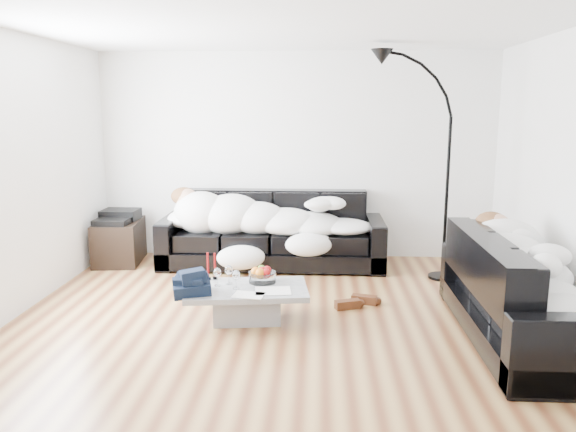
# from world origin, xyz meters

# --- Properties ---
(ground) EXTENTS (5.00, 5.00, 0.00)m
(ground) POSITION_xyz_m (0.00, 0.00, 0.00)
(ground) COLOR brown
(ground) RESTS_ON ground
(wall_back) EXTENTS (5.00, 0.02, 2.60)m
(wall_back) POSITION_xyz_m (0.00, 2.25, 1.30)
(wall_back) COLOR silver
(wall_back) RESTS_ON ground
(wall_left) EXTENTS (0.02, 4.50, 2.60)m
(wall_left) POSITION_xyz_m (-2.50, 0.00, 1.30)
(wall_left) COLOR silver
(wall_left) RESTS_ON ground
(ceiling) EXTENTS (5.00, 5.00, 0.00)m
(ceiling) POSITION_xyz_m (0.00, 0.00, 2.60)
(ceiling) COLOR white
(ceiling) RESTS_ON ground
(sofa_back) EXTENTS (2.70, 0.93, 0.88)m
(sofa_back) POSITION_xyz_m (-0.28, 1.77, 0.44)
(sofa_back) COLOR black
(sofa_back) RESTS_ON ground
(sofa_right) EXTENTS (0.91, 2.13, 0.86)m
(sofa_right) POSITION_xyz_m (2.00, -0.36, 0.43)
(sofa_right) COLOR black
(sofa_right) RESTS_ON ground
(sleeper_back) EXTENTS (2.28, 0.79, 0.46)m
(sleeper_back) POSITION_xyz_m (-0.28, 1.72, 0.65)
(sleeper_back) COLOR white
(sleeper_back) RESTS_ON sofa_back
(sleeper_right) EXTENTS (0.77, 1.83, 0.45)m
(sleeper_right) POSITION_xyz_m (2.00, -0.36, 0.64)
(sleeper_right) COLOR white
(sleeper_right) RESTS_ON sofa_right
(teal_cushion) EXTENTS (0.42, 0.38, 0.20)m
(teal_cushion) POSITION_xyz_m (1.94, 0.30, 0.72)
(teal_cushion) COLOR #0F6E57
(teal_cushion) RESTS_ON sofa_right
(coffee_table) EXTENTS (1.15, 0.76, 0.32)m
(coffee_table) POSITION_xyz_m (-0.35, -0.09, 0.16)
(coffee_table) COLOR #939699
(coffee_table) RESTS_ON ground
(fruit_bowl) EXTENTS (0.28, 0.28, 0.16)m
(fruit_bowl) POSITION_xyz_m (-0.23, 0.07, 0.39)
(fruit_bowl) COLOR white
(fruit_bowl) RESTS_ON coffee_table
(wine_glass_a) EXTENTS (0.09, 0.09, 0.17)m
(wine_glass_a) POSITION_xyz_m (-0.53, 0.00, 0.40)
(wine_glass_a) COLOR white
(wine_glass_a) RESTS_ON coffee_table
(wine_glass_b) EXTENTS (0.07, 0.07, 0.17)m
(wine_glass_b) POSITION_xyz_m (-0.62, -0.06, 0.40)
(wine_glass_b) COLOR white
(wine_glass_b) RESTS_ON coffee_table
(wine_glass_c) EXTENTS (0.09, 0.09, 0.17)m
(wine_glass_c) POSITION_xyz_m (-0.44, -0.14, 0.40)
(wine_glass_c) COLOR white
(wine_glass_c) RESTS_ON coffee_table
(candle_left) EXTENTS (0.05, 0.05, 0.26)m
(candle_left) POSITION_xyz_m (-0.74, 0.12, 0.45)
(candle_left) COLOR maroon
(candle_left) RESTS_ON coffee_table
(candle_right) EXTENTS (0.06, 0.06, 0.25)m
(candle_right) POSITION_xyz_m (-0.68, 0.14, 0.44)
(candle_right) COLOR maroon
(candle_right) RESTS_ON coffee_table
(newspaper_a) EXTENTS (0.34, 0.27, 0.01)m
(newspaper_a) POSITION_xyz_m (-0.11, -0.19, 0.32)
(newspaper_a) COLOR silver
(newspaper_a) RESTS_ON coffee_table
(newspaper_b) EXTENTS (0.29, 0.23, 0.01)m
(newspaper_b) POSITION_xyz_m (-0.31, -0.31, 0.32)
(newspaper_b) COLOR silver
(newspaper_b) RESTS_ON coffee_table
(navy_jacket) EXTENTS (0.34, 0.29, 0.17)m
(navy_jacket) POSITION_xyz_m (-0.78, -0.31, 0.48)
(navy_jacket) COLOR black
(navy_jacket) RESTS_ON coffee_table
(shoes) EXTENTS (0.46, 0.36, 0.10)m
(shoes) POSITION_xyz_m (0.66, 0.34, 0.05)
(shoes) COLOR #472311
(shoes) RESTS_ON ground
(av_cabinet) EXTENTS (0.61, 0.82, 0.52)m
(av_cabinet) POSITION_xyz_m (-2.20, 1.78, 0.26)
(av_cabinet) COLOR black
(av_cabinet) RESTS_ON ground
(stereo) EXTENTS (0.45, 0.35, 0.13)m
(stereo) POSITION_xyz_m (-2.20, 1.78, 0.59)
(stereo) COLOR black
(stereo) RESTS_ON av_cabinet
(floor_lamp) EXTENTS (0.84, 0.42, 2.22)m
(floor_lamp) POSITION_xyz_m (1.71, 1.33, 1.11)
(floor_lamp) COLOR black
(floor_lamp) RESTS_ON ground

